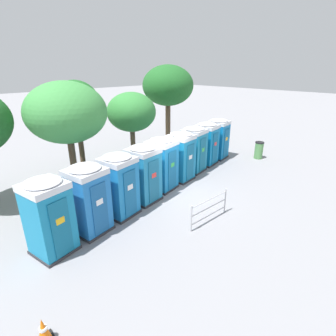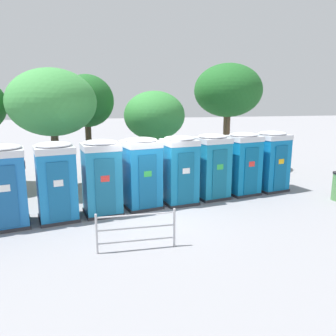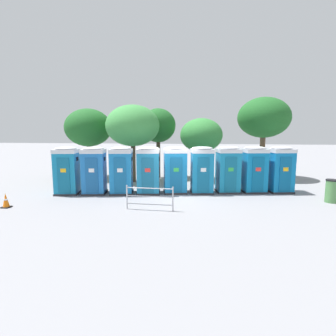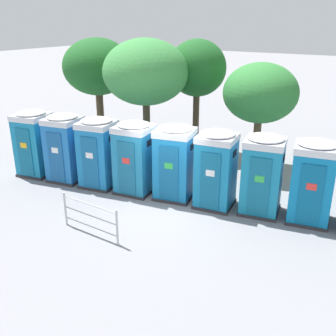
{
  "view_description": "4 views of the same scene",
  "coord_description": "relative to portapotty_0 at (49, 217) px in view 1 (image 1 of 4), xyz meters",
  "views": [
    {
      "loc": [
        -8.04,
        -7.95,
        5.59
      ],
      "look_at": [
        0.3,
        0.64,
        0.94
      ],
      "focal_mm": 28.0,
      "sensor_mm": 36.0,
      "label": 1
    },
    {
      "loc": [
        -2.01,
        -10.62,
        3.8
      ],
      "look_at": [
        0.9,
        0.75,
        1.37
      ],
      "focal_mm": 35.0,
      "sensor_mm": 36.0,
      "label": 2
    },
    {
      "loc": [
        1.35,
        -13.42,
        3.31
      ],
      "look_at": [
        -0.48,
        0.5,
        1.37
      ],
      "focal_mm": 28.0,
      "sensor_mm": 36.0,
      "label": 3
    },
    {
      "loc": [
        6.21,
        -9.94,
        5.79
      ],
      "look_at": [
        -0.32,
        0.53,
        1.05
      ],
      "focal_mm": 42.0,
      "sensor_mm": 36.0,
      "label": 4
    }
  ],
  "objects": [
    {
      "name": "event_barrier",
      "position": [
        4.98,
        -2.39,
        -0.72
      ],
      "size": [
        2.06,
        0.13,
        1.05
      ],
      "color": "#B7B7BC",
      "rests_on": "ground"
    },
    {
      "name": "street_tree_2",
      "position": [
        11.44,
        6.53,
        3.01
      ],
      "size": [
        3.65,
        3.65,
        5.74
      ],
      "color": "brown",
      "rests_on": "ground"
    },
    {
      "name": "portapotty_8",
      "position": [
        11.45,
        1.94,
        -0.0
      ],
      "size": [
        1.43,
        1.41,
        2.54
      ],
      "color": "#2D2D33",
      "rests_on": "ground"
    },
    {
      "name": "portapotty_5",
      "position": [
        7.16,
        1.16,
        -0.0
      ],
      "size": [
        1.34,
        1.35,
        2.54
      ],
      "color": "#2D2D33",
      "rests_on": "ground"
    },
    {
      "name": "portapotty_4",
      "position": [
        5.71,
        1.02,
        -0.0
      ],
      "size": [
        1.45,
        1.42,
        2.54
      ],
      "color": "#2D2D33",
      "rests_on": "ground"
    },
    {
      "name": "portapotty_0",
      "position": [
        0.0,
        0.0,
        0.0
      ],
      "size": [
        1.4,
        1.41,
        2.54
      ],
      "color": "#2D2D33",
      "rests_on": "ground"
    },
    {
      "name": "portapotty_3",
      "position": [
        4.3,
        0.68,
        -0.0
      ],
      "size": [
        1.37,
        1.36,
        2.54
      ],
      "color": "#2D2D33",
      "rests_on": "ground"
    },
    {
      "name": "portapotty_1",
      "position": [
        1.44,
        0.21,
        -0.0
      ],
      "size": [
        1.39,
        1.39,
        2.54
      ],
      "color": "#2D2D33",
      "rests_on": "ground"
    },
    {
      "name": "street_tree_3",
      "position": [
        7.07,
        5.11,
        1.79
      ],
      "size": [
        2.88,
        2.88,
        4.24
      ],
      "color": "brown",
      "rests_on": "ground"
    },
    {
      "name": "portapotty_2",
      "position": [
        2.87,
        0.44,
        -0.0
      ],
      "size": [
        1.4,
        1.4,
        2.54
      ],
      "color": "#2D2D33",
      "rests_on": "ground"
    },
    {
      "name": "portapotty_7",
      "position": [
        10.01,
        1.73,
        -0.0
      ],
      "size": [
        1.42,
        1.4,
        2.54
      ],
      "color": "#2D2D33",
      "rests_on": "ground"
    },
    {
      "name": "portapotty_6",
      "position": [
        8.58,
        1.5,
        -0.0
      ],
      "size": [
        1.39,
        1.39,
        2.54
      ],
      "color": "#2D2D33",
      "rests_on": "ground"
    },
    {
      "name": "street_tree_1",
      "position": [
        4.0,
        5.71,
        2.45
      ],
      "size": [
        2.49,
        2.49,
        4.98
      ],
      "color": "#4C3826",
      "rests_on": "ground"
    },
    {
      "name": "street_tree_4",
      "position": [
        2.63,
        3.82,
        2.42
      ],
      "size": [
        3.5,
        3.5,
        5.06
      ],
      "color": "#4C3826",
      "rests_on": "ground"
    },
    {
      "name": "traffic_cone",
      "position": [
        -1.37,
        -2.84,
        -0.97
      ],
      "size": [
        0.36,
        0.36,
        0.64
      ],
      "color": "black",
      "rests_on": "ground"
    },
    {
      "name": "ground_plane",
      "position": [
        5.82,
        0.4,
        -1.28
      ],
      "size": [
        120.0,
        120.0,
        0.0
      ],
      "primitive_type": "plane",
      "color": "gray"
    },
    {
      "name": "trash_can",
      "position": [
        13.24,
        -0.04,
        -0.73
      ],
      "size": [
        0.55,
        0.55,
        1.1
      ],
      "color": "#518C4C",
      "rests_on": "ground"
    }
  ]
}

